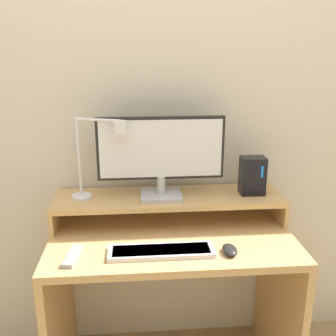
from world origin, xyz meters
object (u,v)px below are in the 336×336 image
Objects in this scene: monitor at (161,154)px; keyboard at (161,251)px; desk_lamp at (101,152)px; mouse at (230,250)px; remote_control at (73,256)px; router_dock at (252,176)px.

monitor is 0.42m from keyboard.
monitor is 1.53× the size of desk_lamp.
mouse is (0.24, -0.30, -0.30)m from monitor.
mouse is at bearing -1.35° from remote_control.
desk_lamp reaches higher than keyboard.
router_dock reaches higher than mouse.
desk_lamp is 2.26× the size of remote_control.
mouse reaches higher than keyboard.
monitor reaches higher than keyboard.
router_dock is at bearing 21.36° from remote_control.
monitor is at bearing -178.98° from router_dock.
monitor is at bearing 86.13° from keyboard.
desk_lamp is 0.68m from router_dock.
mouse is at bearing -30.45° from desk_lamp.
router_dock is 0.40m from mouse.
monitor is 3.20× the size of router_dock.
keyboard is 4.43× the size of mouse.
router_dock is at bearing 1.02° from monitor.
router_dock is 0.42× the size of keyboard.
monitor is 0.49m from mouse.
monitor is 0.55m from remote_control.
desk_lamp is 0.44m from remote_control.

